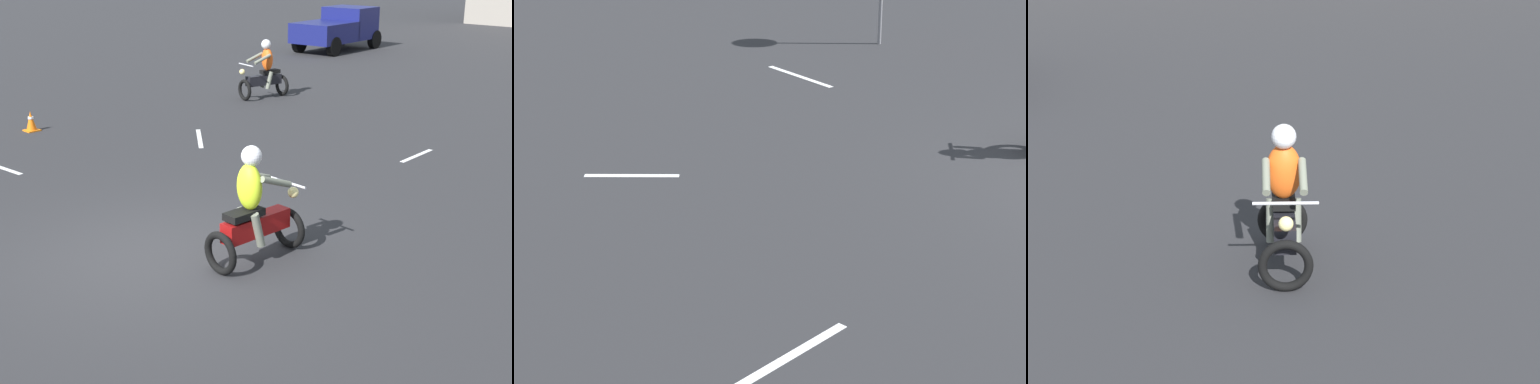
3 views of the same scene
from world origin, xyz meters
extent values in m
plane|color=#28282B|center=(0.00, 0.00, 0.00)|extent=(120.00, 120.00, 0.00)
torus|color=black|center=(1.15, 1.48, 0.30)|extent=(0.60, 0.13, 0.60)
torus|color=black|center=(1.10, 0.18, 0.30)|extent=(0.60, 0.13, 0.60)
cube|color=maroon|center=(1.12, 0.83, 0.52)|extent=(0.29, 1.11, 0.28)
cube|color=black|center=(1.12, 0.61, 0.74)|extent=(0.28, 0.57, 0.10)
cylinder|color=silver|center=(1.15, 1.43, 1.00)|extent=(0.70, 0.07, 0.04)
sphere|color=#F2E08C|center=(1.16, 1.56, 0.82)|extent=(0.17, 0.17, 0.16)
ellipsoid|color=#CCEA26|center=(1.12, 0.71, 1.10)|extent=(0.41, 0.30, 0.64)
cylinder|color=slate|center=(1.33, 1.00, 1.15)|extent=(0.11, 0.55, 0.27)
cylinder|color=slate|center=(0.93, 1.02, 1.15)|extent=(0.11, 0.55, 0.27)
cylinder|color=slate|center=(1.26, 0.72, 0.52)|extent=(0.13, 0.25, 0.51)
cylinder|color=slate|center=(0.98, 0.73, 0.52)|extent=(0.13, 0.25, 0.51)
sphere|color=white|center=(1.12, 0.75, 1.52)|extent=(0.29, 0.29, 0.28)
torus|color=black|center=(-6.64, 8.43, 0.30)|extent=(0.61, 0.22, 0.60)
torus|color=black|center=(-6.37, 9.70, 0.30)|extent=(0.61, 0.22, 0.60)
cube|color=black|center=(-6.51, 9.07, 0.52)|extent=(0.46, 1.13, 0.28)
cube|color=black|center=(-6.46, 9.28, 0.74)|extent=(0.37, 0.60, 0.10)
cylinder|color=silver|center=(-6.63, 8.48, 1.00)|extent=(0.69, 0.18, 0.04)
sphere|color=#F2E08C|center=(-6.66, 8.35, 0.82)|extent=(0.19, 0.19, 0.16)
ellipsoid|color=#EA5919|center=(-6.48, 9.18, 1.10)|extent=(0.45, 0.36, 0.64)
cylinder|color=slate|center=(-6.74, 8.93, 1.15)|extent=(0.20, 0.55, 0.27)
cylinder|color=slate|center=(-6.35, 8.85, 1.15)|extent=(0.20, 0.55, 0.27)
cylinder|color=slate|center=(-6.62, 9.19, 0.52)|extent=(0.17, 0.26, 0.51)
cylinder|color=slate|center=(-6.35, 9.13, 0.52)|extent=(0.17, 0.26, 0.51)
sphere|color=silver|center=(-6.49, 9.14, 1.52)|extent=(0.33, 0.33, 0.28)
cylinder|color=black|center=(-10.39, 20.08, 0.38)|extent=(0.30, 0.78, 0.76)
cylinder|color=black|center=(-12.08, 19.96, 0.38)|extent=(0.30, 0.78, 0.76)
cylinder|color=black|center=(-10.16, 16.99, 0.38)|extent=(0.30, 0.78, 0.76)
cylinder|color=black|center=(-11.86, 16.87, 0.38)|extent=(0.30, 0.78, 0.76)
cube|color=navy|center=(-11.05, 17.48, 0.83)|extent=(2.07, 2.53, 0.80)
cube|color=navy|center=(-11.19, 19.37, 1.08)|extent=(2.01, 1.73, 1.30)
cube|color=black|center=(-11.23, 20.02, 1.43)|extent=(1.70, 0.24, 0.56)
cube|color=orange|center=(-7.79, 2.43, 0.01)|extent=(0.32, 0.32, 0.03)
cone|color=orange|center=(-7.79, 2.43, 0.25)|extent=(0.24, 0.24, 0.44)
cylinder|color=white|center=(-7.79, 2.43, 0.32)|extent=(0.13, 0.13, 0.05)
cube|color=silver|center=(-0.08, 6.91, 0.00)|extent=(0.17, 1.24, 0.01)
cube|color=silver|center=(-4.40, 4.72, 0.00)|extent=(1.35, 1.13, 0.01)
camera|label=1|loc=(7.40, -5.69, 4.12)|focal=50.00mm
camera|label=2|loc=(-11.99, 4.37, 4.76)|focal=70.00mm
camera|label=3|loc=(-8.94, -0.99, 4.82)|focal=70.00mm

